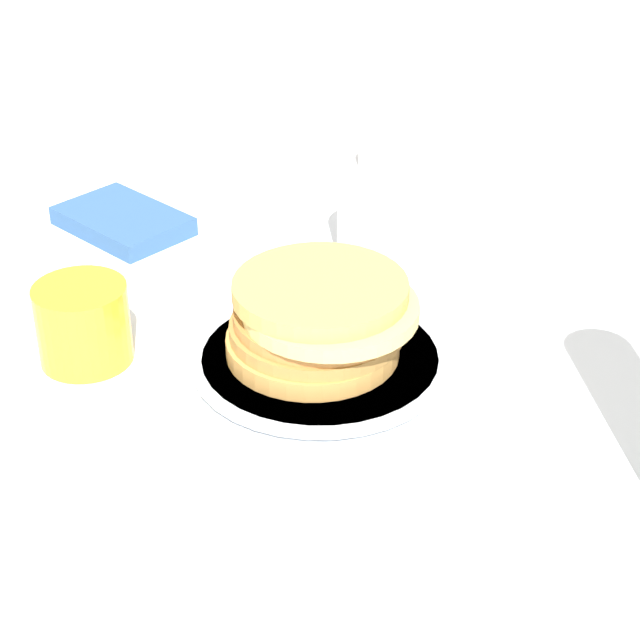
% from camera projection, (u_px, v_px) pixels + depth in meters
% --- Properties ---
extents(ground_plane, '(4.00, 4.00, 0.00)m').
position_uv_depth(ground_plane, '(297.00, 371.00, 0.92)').
color(ground_plane, white).
extents(plate, '(0.22, 0.22, 0.01)m').
position_uv_depth(plate, '(320.00, 360.00, 0.92)').
color(plate, silver).
rests_on(plate, ground_plane).
extents(pancake_stack, '(0.16, 0.16, 0.07)m').
position_uv_depth(pancake_stack, '(320.00, 319.00, 0.91)').
color(pancake_stack, '#CE9347').
rests_on(pancake_stack, plate).
extents(juice_glass, '(0.08, 0.08, 0.07)m').
position_uv_depth(juice_glass, '(83.00, 324.00, 0.92)').
color(juice_glass, yellow).
rests_on(juice_glass, ground_plane).
extents(cream_jug, '(0.09, 0.09, 0.13)m').
position_uv_depth(cream_jug, '(382.00, 209.00, 1.07)').
color(cream_jug, white).
rests_on(cream_jug, ground_plane).
extents(napkin, '(0.15, 0.11, 0.02)m').
position_uv_depth(napkin, '(123.00, 221.00, 1.15)').
color(napkin, '#33598C').
rests_on(napkin, ground_plane).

